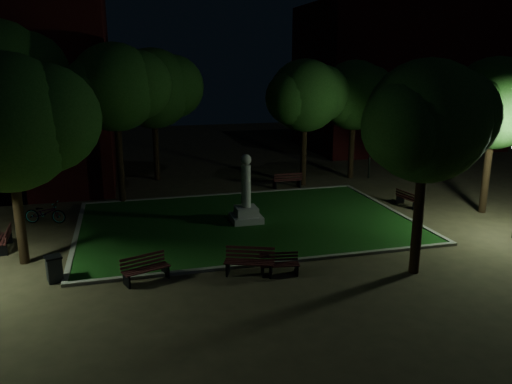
# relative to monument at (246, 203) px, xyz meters

# --- Properties ---
(ground) EXTENTS (80.00, 80.00, 0.00)m
(ground) POSITION_rel_monument_xyz_m (0.00, -2.00, -0.96)
(ground) COLOR #3E3523
(lawn) EXTENTS (15.00, 10.00, 0.08)m
(lawn) POSITION_rel_monument_xyz_m (0.00, 0.00, -0.92)
(lawn) COLOR #143F11
(lawn) RESTS_ON ground
(lawn_kerb) EXTENTS (15.40, 10.40, 0.12)m
(lawn_kerb) POSITION_rel_monument_xyz_m (0.00, 0.00, -0.90)
(lawn_kerb) COLOR slate
(lawn_kerb) RESTS_ON ground
(monument) EXTENTS (1.40, 1.40, 3.20)m
(monument) POSITION_rel_monument_xyz_m (0.00, 0.00, 0.00)
(monument) COLOR #ACA79F
(monument) RESTS_ON lawn
(building_far) EXTENTS (16.00, 10.00, 12.00)m
(building_far) POSITION_rel_monument_xyz_m (18.00, 18.00, 5.04)
(building_far) COLOR #4C0F0F
(building_far) RESTS_ON ground
(tree_west) EXTENTS (6.04, 4.93, 7.75)m
(tree_west) POSITION_rel_monument_xyz_m (-9.14, -2.57, 4.33)
(tree_west) COLOR black
(tree_west) RESTS_ON ground
(tree_north_wl) EXTENTS (5.51, 4.50, 8.35)m
(tree_north_wl) POSITION_rel_monument_xyz_m (-5.50, 5.14, 5.13)
(tree_north_wl) COLOR black
(tree_north_wl) RESTS_ON ground
(tree_north_er) EXTENTS (5.25, 4.28, 7.57)m
(tree_north_er) POSITION_rel_monument_xyz_m (5.27, 6.38, 4.46)
(tree_north_er) COLOR black
(tree_north_er) RESTS_ON ground
(tree_ne) EXTENTS (5.35, 4.37, 7.51)m
(tree_ne) POSITION_rel_monument_xyz_m (8.94, 7.40, 4.36)
(tree_ne) COLOR black
(tree_ne) RESTS_ON ground
(tree_east) EXTENTS (5.40, 4.40, 7.64)m
(tree_east) POSITION_rel_monument_xyz_m (12.04, -1.39, 4.48)
(tree_east) COLOR black
(tree_east) RESTS_ON ground
(tree_se) EXTENTS (5.10, 4.16, 7.52)m
(tree_se) POSITION_rel_monument_xyz_m (4.58, -7.10, 4.47)
(tree_se) COLOR black
(tree_se) RESTS_ON ground
(tree_nw) EXTENTS (7.02, 5.73, 9.59)m
(tree_nw) POSITION_rel_monument_xyz_m (-11.06, 6.80, 5.76)
(tree_nw) COLOR black
(tree_nw) RESTS_ON ground
(tree_far_north) EXTENTS (6.02, 4.92, 8.22)m
(tree_far_north) POSITION_rel_monument_xyz_m (-3.30, 10.09, 4.80)
(tree_far_north) COLOR black
(tree_far_north) RESTS_ON ground
(lamppost_ne) EXTENTS (1.18, 0.28, 4.75)m
(lamppost_ne) POSITION_rel_monument_xyz_m (9.98, 7.06, 2.33)
(lamppost_ne) COLOR black
(lamppost_ne) RESTS_ON ground
(bench_near_left) EXTENTS (1.87, 1.21, 0.97)m
(bench_near_left) POSITION_rel_monument_xyz_m (-1.28, -5.73, -0.50)
(bench_near_left) COLOR black
(bench_near_left) RESTS_ON ground
(bench_near_right) EXTENTS (1.46, 0.69, 0.77)m
(bench_near_right) POSITION_rel_monument_xyz_m (-0.26, -6.01, -0.59)
(bench_near_right) COLOR black
(bench_near_right) RESTS_ON ground
(bench_west_near) EXTENTS (1.73, 1.10, 0.90)m
(bench_west_near) POSITION_rel_monument_xyz_m (-4.90, -5.34, -0.53)
(bench_west_near) COLOR black
(bench_west_near) RESTS_ON ground
(bench_left_side) EXTENTS (0.68, 1.68, 0.90)m
(bench_left_side) POSITION_rel_monument_xyz_m (-10.29, -0.86, -0.53)
(bench_left_side) COLOR black
(bench_left_side) RESTS_ON ground
(bench_right_side) EXTENTS (0.72, 1.58, 0.84)m
(bench_right_side) POSITION_rel_monument_xyz_m (8.84, 0.49, -0.56)
(bench_right_side) COLOR black
(bench_right_side) RESTS_ON ground
(bench_far_side) EXTENTS (1.74, 0.62, 0.95)m
(bench_far_side) POSITION_rel_monument_xyz_m (3.98, 5.88, -0.51)
(bench_far_side) COLOR black
(bench_far_side) RESTS_ON ground
(trash_bin) EXTENTS (0.67, 0.67, 0.92)m
(trash_bin) POSITION_rel_monument_xyz_m (-7.94, -4.57, -0.49)
(trash_bin) COLOR black
(trash_bin) RESTS_ON ground
(bicycle) EXTENTS (2.04, 1.20, 1.01)m
(bicycle) POSITION_rel_monument_xyz_m (-9.13, 2.39, -0.45)
(bicycle) COLOR black
(bicycle) RESTS_ON ground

